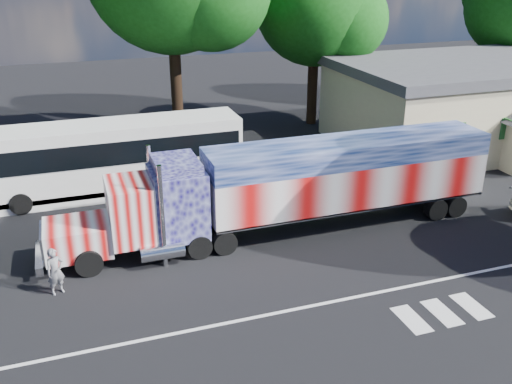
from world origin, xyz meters
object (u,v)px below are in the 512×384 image
object	(u,v)px
coach_bus	(117,157)
woman	(55,271)
tree_ne_a	(318,5)
semi_truck	(297,185)

from	to	relation	value
coach_bus	woman	distance (m)	9.53
coach_bus	tree_ne_a	distance (m)	18.05
coach_bus	woman	bearing A→B (deg)	-109.74
semi_truck	woman	distance (m)	10.28
coach_bus	tree_ne_a	bearing A→B (deg)	30.22
semi_truck	coach_bus	xyz separation A→B (m)	(-6.81, 7.00, -0.27)
woman	tree_ne_a	distance (m)	25.98
woman	tree_ne_a	xyz separation A→B (m)	(17.85, 17.46, 7.21)
semi_truck	coach_bus	distance (m)	9.77
coach_bus	tree_ne_a	xyz separation A→B (m)	(14.65, 8.53, 6.22)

